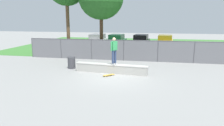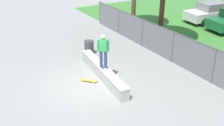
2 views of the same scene
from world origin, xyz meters
The scene contains 7 objects.
ground_plane centered at (0.00, 0.00, 0.00)m, with size 80.00×80.00×0.00m, color gray.
concrete_ledge centered at (-0.27, 1.11, 0.31)m, with size 5.06×0.96×0.62m.
skateboarder centered at (-0.04, 1.01, 1.63)m, with size 0.43×0.51×1.82m.
skateboard centered at (-0.27, 0.30, 0.07)m, with size 0.73×0.68×0.09m.
chainlink_fence centered at (0.00, 5.48, 1.00)m, with size 17.68×0.07×1.84m.
car_white centered at (-4.58, 13.64, 0.84)m, with size 2.31×4.35×1.66m.
trash_bin centered at (-3.42, 1.86, 0.44)m, with size 0.56×0.56×0.88m, color #3F3F44.
Camera 2 is at (10.83, -4.87, 6.70)m, focal length 44.37 mm.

